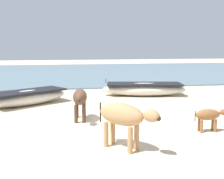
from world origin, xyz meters
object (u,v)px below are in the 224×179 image
fishing_boat_2 (144,89)px  calf_far_brown (209,115)px  cow_adult_dark (80,98)px  cow_second_adult_tan (123,116)px  fishing_boat_1 (28,97)px

fishing_boat_2 → calf_far_brown: size_ratio=4.25×
cow_adult_dark → cow_second_adult_tan: (0.74, -2.54, 0.05)m
calf_far_brown → cow_second_adult_tan: (-2.49, -0.79, 0.30)m
cow_adult_dark → calf_far_brown: (3.23, -1.75, -0.25)m
cow_second_adult_tan → cow_adult_dark: bearing=155.7°
fishing_boat_1 → cow_second_adult_tan: cow_second_adult_tan is taller
fishing_boat_2 → cow_adult_dark: size_ratio=2.72×
calf_far_brown → cow_second_adult_tan: size_ratio=0.69×
fishing_boat_1 → cow_second_adult_tan: 5.84m
fishing_boat_2 → cow_second_adult_tan: (-2.47, -6.31, 0.42)m
fishing_boat_2 → cow_adult_dark: 4.96m
fishing_boat_1 → cow_second_adult_tan: size_ratio=2.48×
cow_second_adult_tan → calf_far_brown: bearing=67.1°
fishing_boat_1 → cow_second_adult_tan: (2.55, -5.23, 0.43)m
fishing_boat_2 → cow_second_adult_tan: bearing=79.7°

